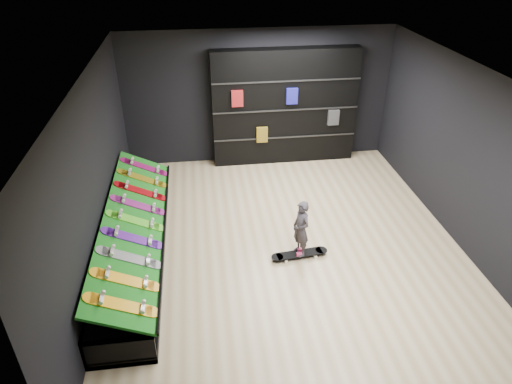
{
  "coord_description": "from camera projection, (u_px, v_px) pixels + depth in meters",
  "views": [
    {
      "loc": [
        -1.38,
        -6.29,
        4.87
      ],
      "look_at": [
        -0.5,
        0.2,
        1.0
      ],
      "focal_mm": 32.0,
      "sensor_mm": 36.0,
      "label": 1
    }
  ],
  "objects": [
    {
      "name": "display_board_7",
      "position": [
        142.0,
        178.0,
        8.56
      ],
      "size": [
        0.93,
        0.22,
        0.5
      ],
      "primitive_type": null,
      "rotation": [
        0.0,
        0.44,
        0.0
      ],
      "color": "yellow",
      "rests_on": "turf_ramp"
    },
    {
      "name": "display_board_0",
      "position": [
        122.0,
        305.0,
        5.72
      ],
      "size": [
        0.93,
        0.22,
        0.5
      ],
      "primitive_type": null,
      "rotation": [
        0.0,
        0.44,
        0.0
      ],
      "color": "yellow",
      "rests_on": "turf_ramp"
    },
    {
      "name": "back_shelving",
      "position": [
        285.0,
        107.0,
        10.24
      ],
      "size": [
        3.26,
        0.38,
        2.6
      ],
      "primitive_type": "cube",
      "color": "black",
      "rests_on": "ground"
    },
    {
      "name": "wall_back",
      "position": [
        258.0,
        97.0,
        10.23
      ],
      "size": [
        6.0,
        0.02,
        3.0
      ],
      "primitive_type": "cube",
      "color": "black",
      "rests_on": "ground"
    },
    {
      "name": "display_board_3",
      "position": [
        133.0,
        238.0,
        6.94
      ],
      "size": [
        0.93,
        0.22,
        0.5
      ],
      "primitive_type": null,
      "rotation": [
        0.0,
        0.44,
        0.0
      ],
      "color": "purple",
      "rests_on": "turf_ramp"
    },
    {
      "name": "display_board_4",
      "position": [
        136.0,
        221.0,
        7.34
      ],
      "size": [
        0.93,
        0.22,
        0.5
      ],
      "primitive_type": null,
      "rotation": [
        0.0,
        0.44,
        0.0
      ],
      "color": "green",
      "rests_on": "turf_ramp"
    },
    {
      "name": "floor_skateboard",
      "position": [
        299.0,
        255.0,
        7.68
      ],
      "size": [
        1.0,
        0.32,
        0.09
      ],
      "primitive_type": null,
      "rotation": [
        0.0,
        0.0,
        0.11
      ],
      "color": "black",
      "rests_on": "ground"
    },
    {
      "name": "wall_left",
      "position": [
        94.0,
        182.0,
        6.89
      ],
      "size": [
        0.02,
        7.0,
        3.0
      ],
      "primitive_type": "cube",
      "color": "black",
      "rests_on": "ground"
    },
    {
      "name": "display_board_5",
      "position": [
        138.0,
        205.0,
        7.75
      ],
      "size": [
        0.93,
        0.22,
        0.5
      ],
      "primitive_type": null,
      "rotation": [
        0.0,
        0.44,
        0.0
      ],
      "color": "#2626BF",
      "rests_on": "turf_ramp"
    },
    {
      "name": "child",
      "position": [
        300.0,
        239.0,
        7.51
      ],
      "size": [
        0.23,
        0.27,
        0.6
      ],
      "primitive_type": "imported",
      "rotation": [
        0.0,
        0.0,
        -1.23
      ],
      "color": "black",
      "rests_on": "floor_skateboard"
    },
    {
      "name": "display_board_6",
      "position": [
        140.0,
        191.0,
        8.15
      ],
      "size": [
        0.93,
        0.22,
        0.5
      ],
      "primitive_type": null,
      "rotation": [
        0.0,
        0.44,
        0.0
      ],
      "color": "red",
      "rests_on": "turf_ramp"
    },
    {
      "name": "display_rack",
      "position": [
        136.0,
        245.0,
        7.58
      ],
      "size": [
        0.9,
        4.5,
        0.5
      ],
      "primitive_type": null,
      "color": "black",
      "rests_on": "ground"
    },
    {
      "name": "wall_front",
      "position": [
        362.0,
        342.0,
        4.25
      ],
      "size": [
        6.0,
        0.02,
        3.0
      ],
      "primitive_type": "cube",
      "color": "black",
      "rests_on": "ground"
    },
    {
      "name": "ceiling",
      "position": [
        293.0,
        76.0,
        6.48
      ],
      "size": [
        6.0,
        7.0,
        0.01
      ],
      "primitive_type": "cube",
      "color": "white",
      "rests_on": "ground"
    },
    {
      "name": "display_board_2",
      "position": [
        130.0,
        258.0,
        6.53
      ],
      "size": [
        0.93,
        0.22,
        0.5
      ],
      "primitive_type": null,
      "rotation": [
        0.0,
        0.44,
        0.0
      ],
      "color": "black",
      "rests_on": "turf_ramp"
    },
    {
      "name": "floor",
      "position": [
        286.0,
        245.0,
        8.0
      ],
      "size": [
        6.0,
        7.0,
        0.01
      ],
      "primitive_type": "cube",
      "color": "tan",
      "rests_on": "ground"
    },
    {
      "name": "display_board_8",
      "position": [
        144.0,
        167.0,
        8.96
      ],
      "size": [
        0.93,
        0.22,
        0.5
      ],
      "primitive_type": null,
      "rotation": [
        0.0,
        0.44,
        0.0
      ],
      "color": "#E5198C",
      "rests_on": "turf_ramp"
    },
    {
      "name": "turf_ramp",
      "position": [
        135.0,
        222.0,
        7.35
      ],
      "size": [
        0.92,
        4.5,
        0.46
      ],
      "primitive_type": "cube",
      "rotation": [
        0.0,
        0.44,
        0.0
      ],
      "color": "#0D560E",
      "rests_on": "display_rack"
    },
    {
      "name": "display_board_1",
      "position": [
        126.0,
        280.0,
        6.12
      ],
      "size": [
        0.93,
        0.22,
        0.5
      ],
      "primitive_type": null,
      "rotation": [
        0.0,
        0.44,
        0.0
      ],
      "color": "orange",
      "rests_on": "turf_ramp"
    },
    {
      "name": "wall_right",
      "position": [
        466.0,
        158.0,
        7.59
      ],
      "size": [
        0.02,
        7.0,
        3.0
      ],
      "primitive_type": "cube",
      "color": "black",
      "rests_on": "ground"
    }
  ]
}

